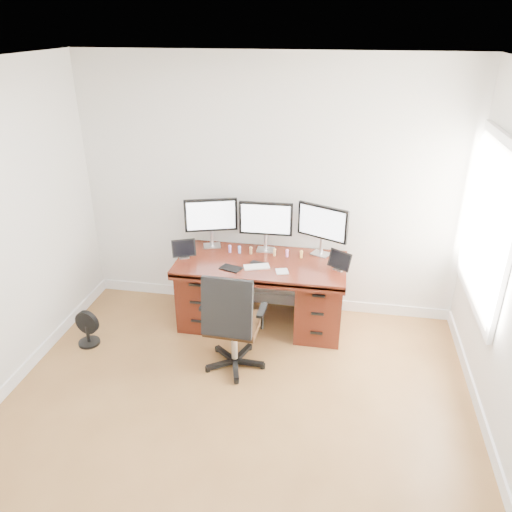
% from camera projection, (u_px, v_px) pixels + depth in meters
% --- Properties ---
extents(ground, '(4.50, 4.50, 0.00)m').
position_uv_depth(ground, '(221.00, 455.00, 3.74)').
color(ground, brown).
rests_on(ground, ground).
extents(back_wall, '(4.00, 0.10, 2.70)m').
position_uv_depth(back_wall, '(269.00, 190.00, 5.15)').
color(back_wall, silver).
rests_on(back_wall, ground).
extents(desk, '(1.70, 0.80, 0.75)m').
position_uv_depth(desk, '(262.00, 290.00, 5.19)').
color(desk, '#48180E').
rests_on(desk, ground).
extents(office_chair, '(0.59, 0.56, 1.02)m').
position_uv_depth(office_chair, '(233.00, 338.00, 4.53)').
color(office_chair, black).
rests_on(office_chair, ground).
extents(floor_fan, '(0.25, 0.21, 0.36)m').
position_uv_depth(floor_fan, '(87.00, 329.00, 4.94)').
color(floor_fan, black).
rests_on(floor_fan, ground).
extents(monitor_left, '(0.53, 0.20, 0.53)m').
position_uv_depth(monitor_left, '(211.00, 217.00, 5.20)').
color(monitor_left, silver).
rests_on(monitor_left, desk).
extents(monitor_center, '(0.55, 0.15, 0.53)m').
position_uv_depth(monitor_center, '(266.00, 220.00, 5.11)').
color(monitor_center, silver).
rests_on(monitor_center, desk).
extents(monitor_right, '(0.51, 0.26, 0.53)m').
position_uv_depth(monitor_right, '(323.00, 224.00, 5.02)').
color(monitor_right, silver).
rests_on(monitor_right, desk).
extents(tablet_left, '(0.25, 0.16, 0.19)m').
position_uv_depth(tablet_left, '(184.00, 250.00, 5.06)').
color(tablet_left, silver).
rests_on(tablet_left, desk).
extents(tablet_right, '(0.24, 0.19, 0.19)m').
position_uv_depth(tablet_right, '(339.00, 262.00, 4.81)').
color(tablet_right, silver).
rests_on(tablet_right, desk).
extents(keyboard, '(0.27, 0.18, 0.01)m').
position_uv_depth(keyboard, '(257.00, 267.00, 4.89)').
color(keyboard, silver).
rests_on(keyboard, desk).
extents(trackpad, '(0.14, 0.14, 0.01)m').
position_uv_depth(trackpad, '(282.00, 271.00, 4.80)').
color(trackpad, silver).
rests_on(trackpad, desk).
extents(drawing_tablet, '(0.23, 0.18, 0.01)m').
position_uv_depth(drawing_tablet, '(231.00, 268.00, 4.86)').
color(drawing_tablet, black).
rests_on(drawing_tablet, desk).
extents(phone, '(0.16, 0.11, 0.01)m').
position_uv_depth(phone, '(258.00, 263.00, 4.97)').
color(phone, black).
rests_on(phone, desk).
extents(figurine_purple, '(0.03, 0.03, 0.08)m').
position_uv_depth(figurine_purple, '(230.00, 248.00, 5.18)').
color(figurine_purple, '#9974D4').
rests_on(figurine_purple, desk).
extents(figurine_blue, '(0.03, 0.03, 0.08)m').
position_uv_depth(figurine_blue, '(239.00, 249.00, 5.17)').
color(figurine_blue, '#668BE2').
rests_on(figurine_blue, desk).
extents(figurine_brown, '(0.03, 0.03, 0.08)m').
position_uv_depth(figurine_brown, '(251.00, 250.00, 5.15)').
color(figurine_brown, olive).
rests_on(figurine_brown, desk).
extents(figurine_yellow, '(0.03, 0.03, 0.08)m').
position_uv_depth(figurine_yellow, '(275.00, 252.00, 5.11)').
color(figurine_yellow, '#E6B96F').
rests_on(figurine_yellow, desk).
extents(figurine_pink, '(0.03, 0.03, 0.08)m').
position_uv_depth(figurine_pink, '(287.00, 253.00, 5.09)').
color(figurine_pink, pink).
rests_on(figurine_pink, desk).
extents(figurine_orange, '(0.03, 0.03, 0.08)m').
position_uv_depth(figurine_orange, '(301.00, 254.00, 5.07)').
color(figurine_orange, '#EAB14C').
rests_on(figurine_orange, desk).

